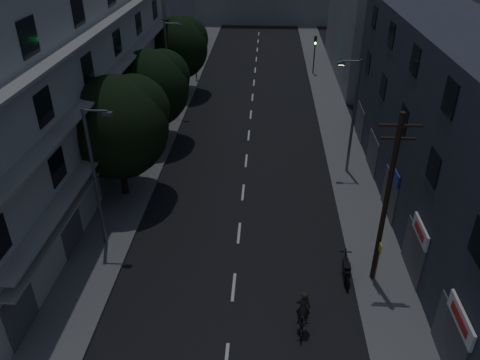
# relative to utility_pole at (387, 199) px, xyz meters

# --- Properties ---
(ground) EXTENTS (160.00, 160.00, 0.00)m
(ground) POSITION_rel_utility_pole_xyz_m (-7.00, 17.54, -4.87)
(ground) COLOR black
(ground) RESTS_ON ground
(sidewalk_left) EXTENTS (3.00, 90.00, 0.15)m
(sidewalk_left) POSITION_rel_utility_pole_xyz_m (-14.50, 17.54, -4.79)
(sidewalk_left) COLOR #565659
(sidewalk_left) RESTS_ON ground
(sidewalk_right) EXTENTS (3.00, 90.00, 0.15)m
(sidewalk_right) POSITION_rel_utility_pole_xyz_m (0.50, 17.54, -4.79)
(sidewalk_right) COLOR #565659
(sidewalk_right) RESTS_ON ground
(lane_markings) EXTENTS (0.15, 60.50, 0.01)m
(lane_markings) POSITION_rel_utility_pole_xyz_m (-7.00, 23.79, -4.86)
(lane_markings) COLOR beige
(lane_markings) RESTS_ON ground
(building_left) EXTENTS (7.00, 36.00, 14.00)m
(building_left) POSITION_rel_utility_pole_xyz_m (-18.98, 10.54, 2.13)
(building_left) COLOR #A3A39E
(building_left) RESTS_ON ground
(building_right) EXTENTS (6.19, 28.00, 11.00)m
(building_right) POSITION_rel_utility_pole_xyz_m (4.99, 6.54, 0.63)
(building_right) COLOR #282C37
(building_right) RESTS_ON ground
(building_far_right) EXTENTS (6.00, 20.00, 13.00)m
(building_far_right) POSITION_rel_utility_pole_xyz_m (5.00, 34.54, 1.63)
(building_far_right) COLOR slate
(building_far_right) RESTS_ON ground
(tree_near) EXTENTS (6.39, 6.39, 7.88)m
(tree_near) POSITION_rel_utility_pole_xyz_m (-14.65, 7.36, 0.21)
(tree_near) COLOR black
(tree_near) RESTS_ON sidewalk_left
(tree_mid) EXTENTS (5.92, 5.92, 7.29)m
(tree_mid) POSITION_rel_utility_pole_xyz_m (-14.42, 15.43, -0.17)
(tree_mid) COLOR black
(tree_mid) RESTS_ON sidewalk_left
(tree_far) EXTENTS (5.99, 5.99, 7.41)m
(tree_far) POSITION_rel_utility_pole_xyz_m (-14.38, 26.82, -0.08)
(tree_far) COLOR black
(tree_far) RESTS_ON sidewalk_left
(traffic_signal_far_right) EXTENTS (0.28, 0.37, 4.10)m
(traffic_signal_far_right) POSITION_rel_utility_pole_xyz_m (-0.43, 33.78, -1.77)
(traffic_signal_far_right) COLOR black
(traffic_signal_far_right) RESTS_ON sidewalk_right
(traffic_signal_far_left) EXTENTS (0.28, 0.37, 4.10)m
(traffic_signal_far_left) POSITION_rel_utility_pole_xyz_m (-13.37, 31.24, -1.77)
(traffic_signal_far_left) COLOR black
(traffic_signal_far_left) RESTS_ON sidewalk_left
(street_lamp_left_near) EXTENTS (1.51, 0.25, 8.00)m
(street_lamp_left_near) POSITION_rel_utility_pole_xyz_m (-14.30, 2.10, -0.27)
(street_lamp_left_near) COLOR slate
(street_lamp_left_near) RESTS_ON sidewalk_left
(street_lamp_right) EXTENTS (1.51, 0.25, 8.00)m
(street_lamp_right) POSITION_rel_utility_pole_xyz_m (0.13, 11.21, -0.27)
(street_lamp_right) COLOR slate
(street_lamp_right) RESTS_ON sidewalk_right
(street_lamp_left_far) EXTENTS (1.51, 0.25, 8.00)m
(street_lamp_left_far) POSITION_rel_utility_pole_xyz_m (-14.20, 21.39, -0.27)
(street_lamp_left_far) COLOR slate
(street_lamp_left_far) RESTS_ON sidewalk_left
(utility_pole) EXTENTS (1.80, 0.24, 9.00)m
(utility_pole) POSITION_rel_utility_pole_xyz_m (0.00, 0.00, 0.00)
(utility_pole) COLOR black
(utility_pole) RESTS_ON sidewalk_right
(bus_stop_sign) EXTENTS (0.06, 0.35, 2.52)m
(bus_stop_sign) POSITION_rel_utility_pole_xyz_m (-0.02, -0.51, -2.98)
(bus_stop_sign) COLOR #595B60
(bus_stop_sign) RESTS_ON sidewalk_right
(motorcycle) EXTENTS (0.60, 2.09, 1.34)m
(motorcycle) POSITION_rel_utility_pole_xyz_m (-1.35, 0.01, -4.34)
(motorcycle) COLOR black
(motorcycle) RESTS_ON ground
(cyclist) EXTENTS (0.76, 1.80, 2.22)m
(cyclist) POSITION_rel_utility_pole_xyz_m (-3.77, -3.47, -4.12)
(cyclist) COLOR black
(cyclist) RESTS_ON ground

